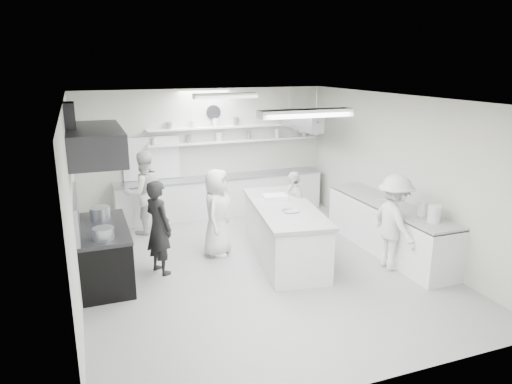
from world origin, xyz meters
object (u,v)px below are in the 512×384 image
object	(u,v)px
back_counter	(222,196)
prep_island	(284,233)
right_counter	(388,228)
cook_stove	(159,227)
cook_back	(144,193)
stove	(104,255)

from	to	relation	value
back_counter	prep_island	world-z (taller)	prep_island
right_counter	cook_stove	distance (m)	4.38
cook_stove	cook_back	size ratio (longest dim) A/B	0.93
cook_stove	cook_back	distance (m)	2.15
back_counter	cook_stove	world-z (taller)	cook_stove
stove	cook_back	distance (m)	2.38
prep_island	cook_stove	world-z (taller)	cook_stove
prep_island	cook_stove	distance (m)	2.32
back_counter	right_counter	bearing A→B (deg)	-55.35
right_counter	prep_island	distance (m)	2.07
cook_stove	prep_island	bearing A→B (deg)	-119.14
cook_back	stove	bearing A→B (deg)	52.34
cook_stove	cook_back	xyz separation A→B (m)	(0.05, 2.15, 0.06)
stove	right_counter	distance (m)	5.28
stove	prep_island	bearing A→B (deg)	-3.37
right_counter	cook_back	size ratio (longest dim) A/B	1.84
stove	cook_stove	xyz separation A→B (m)	(0.93, -0.02, 0.39)
back_counter	right_counter	xyz separation A→B (m)	(2.35, -3.40, 0.01)
stove	cook_stove	distance (m)	1.00
stove	cook_back	size ratio (longest dim) A/B	1.00
back_counter	cook_back	bearing A→B (deg)	-160.83
cook_back	prep_island	bearing A→B (deg)	120.97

